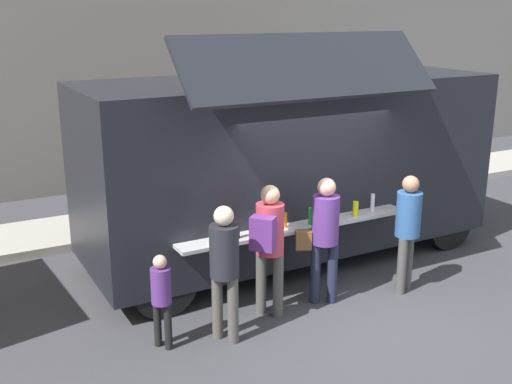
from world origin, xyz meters
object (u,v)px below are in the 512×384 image
(trash_bin, at_px, (392,170))
(food_truck_main, at_px, (289,162))
(customer_mid_with_backpack, at_px, (269,238))
(customer_extra_browsing, at_px, (408,223))
(customer_front_ordering, at_px, (324,230))
(child_near_queue, at_px, (161,293))
(customer_rear_waiting, at_px, (224,262))

(trash_bin, bearing_deg, food_truck_main, -150.57)
(customer_mid_with_backpack, xyz_separation_m, customer_extra_browsing, (2.10, -0.25, -0.07))
(customer_mid_with_backpack, relative_size, customer_extra_browsing, 1.04)
(trash_bin, distance_m, customer_extra_browsing, 5.44)
(customer_front_ordering, relative_size, customer_mid_with_backpack, 1.00)
(trash_bin, xyz_separation_m, customer_mid_with_backpack, (-5.44, -4.02, 0.67))
(customer_extra_browsing, relative_size, child_near_queue, 1.44)
(food_truck_main, bearing_deg, child_near_queue, -147.98)
(food_truck_main, bearing_deg, customer_extra_browsing, -68.61)
(customer_extra_browsing, height_order, child_near_queue, customer_extra_browsing)
(trash_bin, xyz_separation_m, customer_front_ordering, (-4.58, -4.01, 0.63))
(customer_front_ordering, height_order, customer_mid_with_backpack, customer_mid_with_backpack)
(customer_rear_waiting, xyz_separation_m, child_near_queue, (-0.73, 0.19, -0.32))
(customer_front_ordering, bearing_deg, trash_bin, -21.52)
(child_near_queue, bearing_deg, customer_front_ordering, -30.28)
(trash_bin, xyz_separation_m, child_near_queue, (-6.94, -4.12, 0.28))
(customer_mid_with_backpack, xyz_separation_m, child_near_queue, (-1.50, -0.10, -0.39))
(customer_rear_waiting, bearing_deg, trash_bin, 3.52)
(food_truck_main, relative_size, customer_front_ordering, 3.64)
(child_near_queue, bearing_deg, trash_bin, -2.13)
(food_truck_main, xyz_separation_m, child_near_queue, (-2.82, -1.80, -0.88))
(trash_bin, bearing_deg, customer_mid_with_backpack, -143.54)
(customer_mid_with_backpack, distance_m, customer_rear_waiting, 0.83)
(food_truck_main, relative_size, customer_mid_with_backpack, 3.63)
(trash_bin, relative_size, child_near_queue, 0.72)
(child_near_queue, bearing_deg, customer_rear_waiting, -47.48)
(child_near_queue, bearing_deg, food_truck_main, -0.34)
(customer_extra_browsing, bearing_deg, trash_bin, -64.13)
(trash_bin, height_order, customer_extra_browsing, customer_extra_browsing)
(customer_mid_with_backpack, bearing_deg, trash_bin, -5.97)
(customer_mid_with_backpack, distance_m, customer_extra_browsing, 2.12)
(customer_front_ordering, height_order, child_near_queue, customer_front_ordering)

